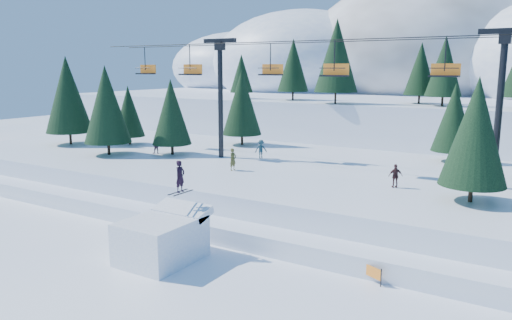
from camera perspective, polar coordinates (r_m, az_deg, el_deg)
The scene contains 10 objects.
ground at distance 26.20m, azimuth -10.93°, elevation -12.91°, with size 160.00×160.00×0.00m, color white.
mid_shelf at distance 40.23m, azimuth 6.54°, elevation -2.60°, with size 70.00×22.00×2.50m, color white.
berm at distance 31.95m, azimuth -1.19°, elevation -7.32°, with size 70.00×6.00×1.10m, color white.
mountain_ridge at distance 93.47m, azimuth 18.47°, elevation 9.55°, with size 119.00×60.92×26.46m.
jump_kicker at distance 27.80m, azimuth -10.61°, elevation -8.69°, with size 3.42×4.66×5.29m.
chairlift at distance 38.81m, azimuth 8.28°, elevation 8.91°, with size 46.00×3.21×10.28m.
conifer_stand at distance 38.62m, azimuth 10.45°, elevation 5.23°, with size 61.03×16.52×9.03m.
distant_skiers at distance 39.53m, azimuth 7.31°, elevation 0.24°, with size 32.68×8.44×1.87m.
banner_near at distance 26.01m, azimuth 11.77°, elevation -11.83°, with size 2.60×1.23×0.90m.
banner_far at distance 26.11m, azimuth 15.05°, elevation -11.89°, with size 2.67×1.08×0.90m.
Camera 1 is at (16.47, -17.57, 10.33)m, focal length 35.00 mm.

